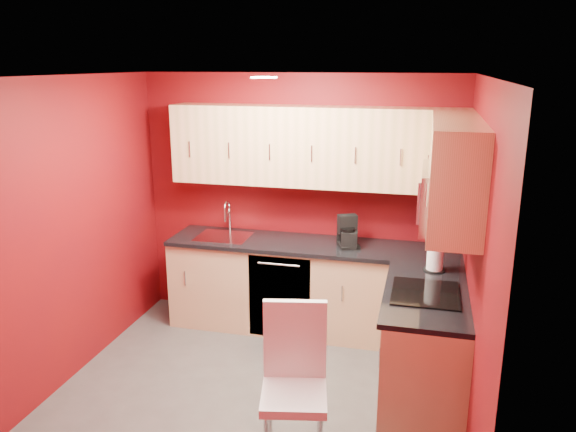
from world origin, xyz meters
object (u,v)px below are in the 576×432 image
at_px(napkin_holder, 349,240).
at_px(paper_towel, 435,253).
at_px(microwave, 449,198).
at_px(dining_chair, 294,387).
at_px(sink, 224,233).
at_px(coffee_maker, 349,232).

xyz_separation_m(napkin_holder, paper_towel, (0.77, -0.42, 0.08)).
height_order(microwave, dining_chair, microwave).
bearing_deg(dining_chair, sink, 110.18).
bearing_deg(sink, coffee_maker, -1.44).
height_order(napkin_holder, paper_towel, paper_towel).
xyz_separation_m(microwave, dining_chair, (-0.92, -0.88, -1.13)).
bearing_deg(paper_towel, dining_chair, -121.75).
xyz_separation_m(sink, coffee_maker, (1.26, -0.03, 0.11)).
height_order(microwave, paper_towel, microwave).
relative_size(microwave, coffee_maker, 2.57).
xyz_separation_m(sink, napkin_holder, (1.27, -0.06, 0.05)).
xyz_separation_m(microwave, paper_towel, (-0.05, 0.53, -0.59)).
relative_size(napkin_holder, dining_chair, 0.15).
height_order(microwave, napkin_holder, microwave).
distance_m(coffee_maker, paper_towel, 0.90).
bearing_deg(paper_towel, microwave, -84.56).
distance_m(sink, coffee_maker, 1.26).
bearing_deg(coffee_maker, sink, 154.81).
xyz_separation_m(coffee_maker, napkin_holder, (0.01, -0.03, -0.07)).
height_order(microwave, coffee_maker, microwave).
height_order(microwave, sink, microwave).
relative_size(coffee_maker, napkin_holder, 1.85).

